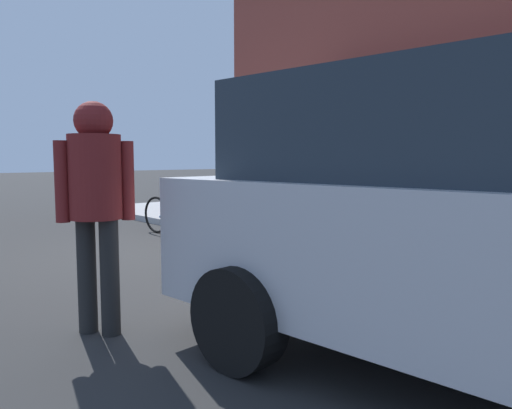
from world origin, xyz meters
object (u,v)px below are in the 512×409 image
parked_bicycle (176,215)px  sandwich_board_sign (270,201)px  touring_motorcycle (227,212)px  pedestrian_walking (96,189)px

parked_bicycle → sandwich_board_sign: (1.13, 1.13, 0.24)m
touring_motorcycle → parked_bicycle: touring_motorcycle is taller
pedestrian_walking → parked_bicycle: bearing=141.4°
touring_motorcycle → parked_bicycle: (-1.84, 0.32, -0.24)m
pedestrian_walking → sandwich_board_sign: bearing=121.6°
pedestrian_walking → sandwich_board_sign: size_ratio=1.82×
parked_bicycle → pedestrian_walking: bearing=-38.6°
touring_motorcycle → sandwich_board_sign: 1.62m
parked_bicycle → sandwich_board_sign: bearing=45.1°
touring_motorcycle → parked_bicycle: bearing=170.1°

